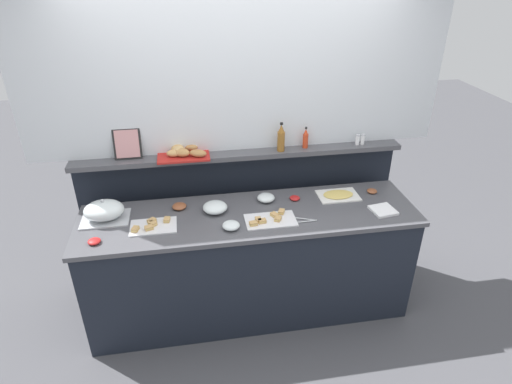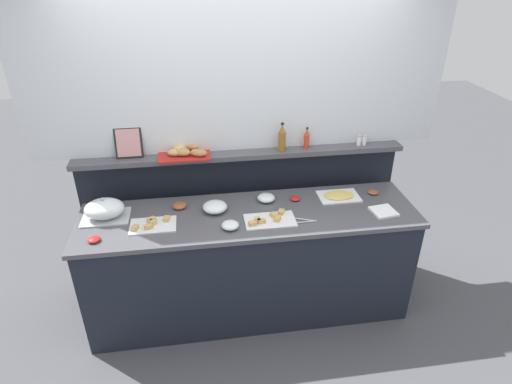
{
  "view_description": "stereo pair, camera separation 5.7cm",
  "coord_description": "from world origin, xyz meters",
  "px_view_note": "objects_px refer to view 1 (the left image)",
  "views": [
    {
      "loc": [
        -0.41,
        -2.71,
        2.63
      ],
      "look_at": [
        0.06,
        0.1,
        1.05
      ],
      "focal_mm": 30.48,
      "sensor_mm": 36.0,
      "label": 1
    },
    {
      "loc": [
        -0.35,
        -2.72,
        2.63
      ],
      "look_at": [
        0.06,
        0.1,
        1.05
      ],
      "focal_mm": 30.48,
      "sensor_mm": 36.0,
      "label": 2
    }
  ],
  "objects_px": {
    "sandwich_platter_front": "(153,226)",
    "condiment_bowl_teal": "(94,241)",
    "glass_bowl_small": "(231,226)",
    "condiment_bowl_cream": "(295,198)",
    "vinegar_bottle_amber": "(281,138)",
    "serving_tongs": "(305,220)",
    "pepper_shaker": "(363,139)",
    "cold_cuts_platter": "(338,195)",
    "condiment_bowl_dark": "(179,206)",
    "glass_bowl_medium": "(266,198)",
    "framed_picture": "(127,144)",
    "hot_sauce_bottle": "(306,139)",
    "condiment_bowl_red": "(372,191)",
    "glass_bowl_large": "(215,208)",
    "bread_basket": "(183,152)",
    "serving_cloche": "(104,211)",
    "salt_shaker": "(358,140)",
    "sandwich_platter_side": "(270,220)",
    "napkin_stack": "(383,210)"
  },
  "relations": [
    {
      "from": "sandwich_platter_front",
      "to": "condiment_bowl_teal",
      "type": "relative_size",
      "value": 3.8
    },
    {
      "from": "glass_bowl_small",
      "to": "condiment_bowl_cream",
      "type": "xyz_separation_m",
      "value": [
        0.54,
        0.32,
        -0.01
      ]
    },
    {
      "from": "glass_bowl_small",
      "to": "vinegar_bottle_amber",
      "type": "height_order",
      "value": "vinegar_bottle_amber"
    },
    {
      "from": "serving_tongs",
      "to": "pepper_shaker",
      "type": "bearing_deg",
      "value": 43.27
    },
    {
      "from": "cold_cuts_platter",
      "to": "condiment_bowl_dark",
      "type": "distance_m",
      "value": 1.25
    },
    {
      "from": "glass_bowl_medium",
      "to": "condiment_bowl_cream",
      "type": "relative_size",
      "value": 1.71
    },
    {
      "from": "cold_cuts_platter",
      "to": "framed_picture",
      "type": "relative_size",
      "value": 1.35
    },
    {
      "from": "hot_sauce_bottle",
      "to": "condiment_bowl_teal",
      "type": "bearing_deg",
      "value": -158.27
    },
    {
      "from": "glass_bowl_medium",
      "to": "pepper_shaker",
      "type": "height_order",
      "value": "pepper_shaker"
    },
    {
      "from": "pepper_shaker",
      "to": "serving_tongs",
      "type": "bearing_deg",
      "value": -136.73
    },
    {
      "from": "condiment_bowl_cream",
      "to": "serving_tongs",
      "type": "height_order",
      "value": "condiment_bowl_cream"
    },
    {
      "from": "sandwich_platter_front",
      "to": "condiment_bowl_red",
      "type": "relative_size",
      "value": 3.99
    },
    {
      "from": "condiment_bowl_red",
      "to": "condiment_bowl_teal",
      "type": "distance_m",
      "value": 2.13
    },
    {
      "from": "glass_bowl_small",
      "to": "condiment_bowl_teal",
      "type": "distance_m",
      "value": 0.92
    },
    {
      "from": "glass_bowl_large",
      "to": "condiment_bowl_dark",
      "type": "height_order",
      "value": "glass_bowl_large"
    },
    {
      "from": "glass_bowl_large",
      "to": "pepper_shaker",
      "type": "bearing_deg",
      "value": 15.9
    },
    {
      "from": "glass_bowl_medium",
      "to": "vinegar_bottle_amber",
      "type": "xyz_separation_m",
      "value": [
        0.16,
        0.25,
        0.39
      ]
    },
    {
      "from": "serving_tongs",
      "to": "framed_picture",
      "type": "height_order",
      "value": "framed_picture"
    },
    {
      "from": "cold_cuts_platter",
      "to": "bread_basket",
      "type": "bearing_deg",
      "value": 166.17
    },
    {
      "from": "condiment_bowl_teal",
      "to": "condiment_bowl_cream",
      "type": "height_order",
      "value": "condiment_bowl_teal"
    },
    {
      "from": "serving_cloche",
      "to": "framed_picture",
      "type": "height_order",
      "value": "framed_picture"
    },
    {
      "from": "condiment_bowl_dark",
      "to": "salt_shaker",
      "type": "bearing_deg",
      "value": 10.35
    },
    {
      "from": "glass_bowl_large",
      "to": "cold_cuts_platter",
      "type": "bearing_deg",
      "value": 4.09
    },
    {
      "from": "glass_bowl_large",
      "to": "framed_picture",
      "type": "xyz_separation_m",
      "value": [
        -0.62,
        0.4,
        0.39
      ]
    },
    {
      "from": "condiment_bowl_red",
      "to": "framed_picture",
      "type": "relative_size",
      "value": 0.34
    },
    {
      "from": "glass_bowl_large",
      "to": "framed_picture",
      "type": "relative_size",
      "value": 0.77
    },
    {
      "from": "serving_tongs",
      "to": "bread_basket",
      "type": "bearing_deg",
      "value": 144.14
    },
    {
      "from": "sandwich_platter_side",
      "to": "salt_shaker",
      "type": "distance_m",
      "value": 1.06
    },
    {
      "from": "serving_cloche",
      "to": "bread_basket",
      "type": "bearing_deg",
      "value": 30.25
    },
    {
      "from": "glass_bowl_small",
      "to": "vinegar_bottle_amber",
      "type": "bearing_deg",
      "value": 50.88
    },
    {
      "from": "glass_bowl_small",
      "to": "glass_bowl_medium",
      "type": "bearing_deg",
      "value": 47.39
    },
    {
      "from": "glass_bowl_medium",
      "to": "condiment_bowl_teal",
      "type": "height_order",
      "value": "glass_bowl_medium"
    },
    {
      "from": "glass_bowl_small",
      "to": "condiment_bowl_dark",
      "type": "height_order",
      "value": "glass_bowl_small"
    },
    {
      "from": "serving_cloche",
      "to": "framed_picture",
      "type": "relative_size",
      "value": 1.43
    },
    {
      "from": "glass_bowl_medium",
      "to": "salt_shaker",
      "type": "distance_m",
      "value": 0.92
    },
    {
      "from": "sandwich_platter_side",
      "to": "napkin_stack",
      "type": "relative_size",
      "value": 2.16
    },
    {
      "from": "napkin_stack",
      "to": "condiment_bowl_cream",
      "type": "bearing_deg",
      "value": 155.24
    },
    {
      "from": "hot_sauce_bottle",
      "to": "pepper_shaker",
      "type": "relative_size",
      "value": 2.02
    },
    {
      "from": "napkin_stack",
      "to": "salt_shaker",
      "type": "height_order",
      "value": "salt_shaker"
    },
    {
      "from": "glass_bowl_large",
      "to": "glass_bowl_medium",
      "type": "bearing_deg",
      "value": 13.15
    },
    {
      "from": "condiment_bowl_red",
      "to": "glass_bowl_small",
      "type": "bearing_deg",
      "value": -164.55
    },
    {
      "from": "vinegar_bottle_amber",
      "to": "bread_basket",
      "type": "bearing_deg",
      "value": 178.34
    },
    {
      "from": "cold_cuts_platter",
      "to": "vinegar_bottle_amber",
      "type": "bearing_deg",
      "value": 147.05
    },
    {
      "from": "framed_picture",
      "to": "vinegar_bottle_amber",
      "type": "bearing_deg",
      "value": -2.78
    },
    {
      "from": "vinegar_bottle_amber",
      "to": "pepper_shaker",
      "type": "bearing_deg",
      "value": 1.57
    },
    {
      "from": "vinegar_bottle_amber",
      "to": "pepper_shaker",
      "type": "xyz_separation_m",
      "value": [
        0.69,
        0.02,
        -0.06
      ]
    },
    {
      "from": "condiment_bowl_teal",
      "to": "pepper_shaker",
      "type": "relative_size",
      "value": 0.98
    },
    {
      "from": "condiment_bowl_cream",
      "to": "serving_tongs",
      "type": "bearing_deg",
      "value": -90.57
    },
    {
      "from": "cold_cuts_platter",
      "to": "glass_bowl_medium",
      "type": "bearing_deg",
      "value": 177.63
    },
    {
      "from": "cold_cuts_platter",
      "to": "glass_bowl_large",
      "type": "distance_m",
      "value": 0.99
    }
  ]
}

